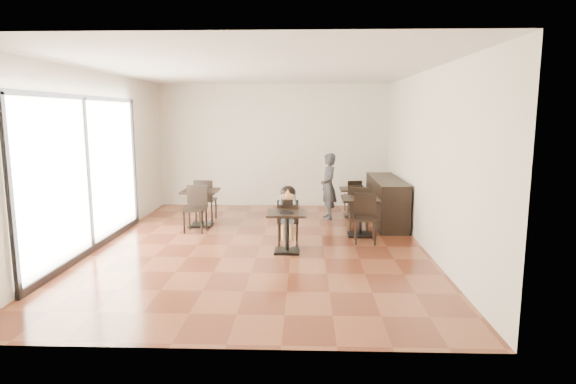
{
  "coord_description": "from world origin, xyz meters",
  "views": [
    {
      "loc": [
        0.82,
        -8.66,
        2.43
      ],
      "look_at": [
        0.52,
        0.08,
        1.0
      ],
      "focal_mm": 30.0,
      "sensor_mm": 36.0,
      "label": 1
    }
  ],
  "objects_px": {
    "child": "(288,215)",
    "chair_back_b": "(357,204)",
    "child_table": "(287,232)",
    "cafe_table_left": "(201,208)",
    "cafe_table_mid": "(360,217)",
    "chair_mid_b": "(365,219)",
    "adult_patron": "(328,186)",
    "chair_left_b": "(195,209)",
    "chair_mid_a": "(359,208)",
    "chair_back_a": "(353,196)",
    "chair_left_a": "(206,200)",
    "cafe_table_back": "(353,202)",
    "child_chair": "(288,221)"
  },
  "relations": [
    {
      "from": "child_chair",
      "to": "cafe_table_left",
      "type": "relative_size",
      "value": 1.1
    },
    {
      "from": "chair_left_b",
      "to": "cafe_table_left",
      "type": "bearing_deg",
      "value": 94.0
    },
    {
      "from": "adult_patron",
      "to": "chair_mid_b",
      "type": "height_order",
      "value": "adult_patron"
    },
    {
      "from": "child",
      "to": "chair_mid_a",
      "type": "height_order",
      "value": "child"
    },
    {
      "from": "cafe_table_left",
      "to": "chair_left_a",
      "type": "relative_size",
      "value": 0.83
    },
    {
      "from": "child",
      "to": "cafe_table_back",
      "type": "xyz_separation_m",
      "value": [
        1.47,
        2.55,
        -0.22
      ]
    },
    {
      "from": "cafe_table_mid",
      "to": "chair_back_b",
      "type": "height_order",
      "value": "chair_back_b"
    },
    {
      "from": "chair_back_a",
      "to": "chair_left_b",
      "type": "bearing_deg",
      "value": 21.41
    },
    {
      "from": "cafe_table_mid",
      "to": "chair_mid_b",
      "type": "distance_m",
      "value": 0.56
    },
    {
      "from": "cafe_table_back",
      "to": "chair_left_a",
      "type": "xyz_separation_m",
      "value": [
        -3.43,
        -0.58,
        0.14
      ]
    },
    {
      "from": "chair_left_a",
      "to": "chair_back_a",
      "type": "relative_size",
      "value": 1.19
    },
    {
      "from": "chair_back_b",
      "to": "adult_patron",
      "type": "bearing_deg",
      "value": 147.59
    },
    {
      "from": "adult_patron",
      "to": "cafe_table_back",
      "type": "height_order",
      "value": "adult_patron"
    },
    {
      "from": "cafe_table_mid",
      "to": "chair_left_a",
      "type": "distance_m",
      "value": 3.62
    },
    {
      "from": "chair_mid_a",
      "to": "chair_left_b",
      "type": "bearing_deg",
      "value": 9.57
    },
    {
      "from": "chair_mid_b",
      "to": "chair_left_b",
      "type": "relative_size",
      "value": 0.97
    },
    {
      "from": "child_chair",
      "to": "cafe_table_back",
      "type": "distance_m",
      "value": 2.95
    },
    {
      "from": "child_table",
      "to": "chair_left_b",
      "type": "distance_m",
      "value": 2.42
    },
    {
      "from": "child_table",
      "to": "chair_back_a",
      "type": "distance_m",
      "value": 3.95
    },
    {
      "from": "chair_back_a",
      "to": "chair_back_b",
      "type": "height_order",
      "value": "same"
    },
    {
      "from": "child",
      "to": "chair_back_b",
      "type": "xyz_separation_m",
      "value": [
        1.51,
        2.0,
        -0.15
      ]
    },
    {
      "from": "child_table",
      "to": "chair_left_b",
      "type": "relative_size",
      "value": 0.76
    },
    {
      "from": "child_chair",
      "to": "chair_back_b",
      "type": "xyz_separation_m",
      "value": [
        1.51,
        2.0,
        -0.04
      ]
    },
    {
      "from": "chair_left_a",
      "to": "adult_patron",
      "type": "bearing_deg",
      "value": -170.26
    },
    {
      "from": "cafe_table_left",
      "to": "chair_mid_a",
      "type": "xyz_separation_m",
      "value": [
        3.41,
        -0.19,
        0.07
      ]
    },
    {
      "from": "cafe_table_mid",
      "to": "cafe_table_left",
      "type": "xyz_separation_m",
      "value": [
        -3.38,
        0.74,
        0.01
      ]
    },
    {
      "from": "child_table",
      "to": "cafe_table_left",
      "type": "height_order",
      "value": "cafe_table_left"
    },
    {
      "from": "chair_mid_a",
      "to": "chair_back_a",
      "type": "relative_size",
      "value": 1.16
    },
    {
      "from": "chair_left_a",
      "to": "chair_left_b",
      "type": "distance_m",
      "value": 1.1
    },
    {
      "from": "cafe_table_back",
      "to": "chair_back_a",
      "type": "xyz_separation_m",
      "value": [
        0.04,
        0.55,
        0.07
      ]
    },
    {
      "from": "child",
      "to": "chair_back_a",
      "type": "xyz_separation_m",
      "value": [
        1.51,
        3.1,
        -0.15
      ]
    },
    {
      "from": "child_chair",
      "to": "chair_mid_a",
      "type": "relative_size",
      "value": 0.94
    },
    {
      "from": "adult_patron",
      "to": "chair_left_a",
      "type": "height_order",
      "value": "adult_patron"
    },
    {
      "from": "child_table",
      "to": "chair_back_a",
      "type": "relative_size",
      "value": 0.9
    },
    {
      "from": "chair_mid_a",
      "to": "chair_mid_b",
      "type": "xyz_separation_m",
      "value": [
        0.0,
        -1.1,
        0.0
      ]
    },
    {
      "from": "child_chair",
      "to": "chair_back_a",
      "type": "bearing_deg",
      "value": -115.95
    },
    {
      "from": "cafe_table_mid",
      "to": "chair_mid_b",
      "type": "bearing_deg",
      "value": -85.99
    },
    {
      "from": "adult_patron",
      "to": "chair_left_b",
      "type": "distance_m",
      "value": 3.15
    },
    {
      "from": "child",
      "to": "chair_left_b",
      "type": "bearing_deg",
      "value": 156.06
    },
    {
      "from": "chair_mid_a",
      "to": "chair_mid_b",
      "type": "relative_size",
      "value": 1.0
    },
    {
      "from": "cafe_table_mid",
      "to": "chair_left_a",
      "type": "relative_size",
      "value": 0.81
    },
    {
      "from": "child_table",
      "to": "child",
      "type": "height_order",
      "value": "child"
    },
    {
      "from": "child_chair",
      "to": "adult_patron",
      "type": "relative_size",
      "value": 0.57
    },
    {
      "from": "chair_mid_a",
      "to": "chair_back_a",
      "type": "height_order",
      "value": "chair_mid_a"
    },
    {
      "from": "cafe_table_left",
      "to": "chair_left_a",
      "type": "distance_m",
      "value": 0.56
    },
    {
      "from": "chair_mid_a",
      "to": "chair_left_a",
      "type": "height_order",
      "value": "chair_left_a"
    },
    {
      "from": "child_table",
      "to": "chair_back_b",
      "type": "xyz_separation_m",
      "value": [
        1.51,
        2.55,
        0.04
      ]
    },
    {
      "from": "adult_patron",
      "to": "chair_mid_a",
      "type": "relative_size",
      "value": 1.65
    },
    {
      "from": "chair_left_b",
      "to": "cafe_table_back",
      "type": "bearing_deg",
      "value": 30.16
    },
    {
      "from": "cafe_table_back",
      "to": "chair_left_b",
      "type": "relative_size",
      "value": 0.7
    }
  ]
}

